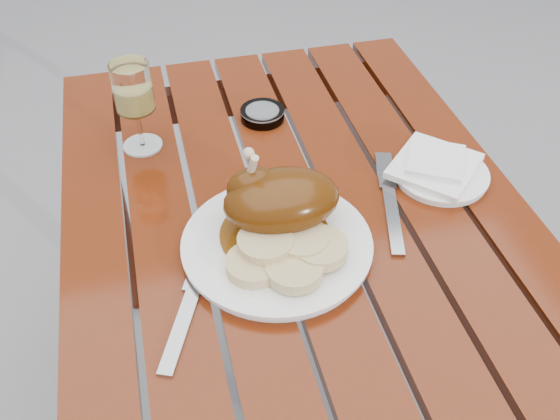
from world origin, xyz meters
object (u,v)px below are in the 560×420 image
at_px(table, 298,353).
at_px(ashtray, 262,114).
at_px(wine_glass, 136,107).
at_px(side_plate, 441,174).
at_px(dinner_plate, 277,245).

relative_size(table, ashtray, 13.17).
xyz_separation_m(wine_glass, ashtray, (0.25, 0.04, -0.08)).
bearing_deg(side_plate, dinner_plate, -162.09).
distance_m(table, ashtray, 0.51).
xyz_separation_m(table, side_plate, (0.28, 0.06, 0.38)).
bearing_deg(wine_glass, side_plate, -23.52).
relative_size(dinner_plate, side_plate, 1.76).
bearing_deg(wine_glass, ashtray, 8.48).
height_order(table, wine_glass, wine_glass).
bearing_deg(ashtray, wine_glass, -171.52).
bearing_deg(ashtray, dinner_plate, -99.18).
height_order(dinner_plate, ashtray, ashtray).
xyz_separation_m(side_plate, ashtray, (-0.28, 0.27, 0.00)).
height_order(dinner_plate, side_plate, dinner_plate).
xyz_separation_m(dinner_plate, side_plate, (0.34, 0.11, -0.00)).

